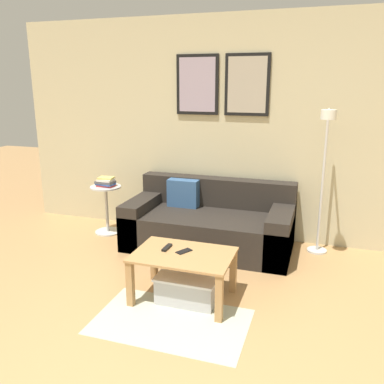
# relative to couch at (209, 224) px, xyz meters

# --- Properties ---
(wall_back) EXTENTS (5.60, 0.09, 2.55)m
(wall_back) POSITION_rel_couch_xyz_m (0.21, 0.47, 1.02)
(wall_back) COLOR #C6BC93
(wall_back) RESTS_ON ground_plane
(area_rug) EXTENTS (1.20, 0.74, 0.01)m
(area_rug) POSITION_rel_couch_xyz_m (0.13, -1.56, -0.26)
(area_rug) COLOR #B2B79E
(area_rug) RESTS_ON ground_plane
(couch) EXTENTS (1.82, 0.90, 0.73)m
(couch) POSITION_rel_couch_xyz_m (0.00, 0.00, 0.00)
(couch) COLOR #28231E
(couch) RESTS_ON ground_plane
(coffee_table) EXTENTS (0.84, 0.57, 0.42)m
(coffee_table) POSITION_rel_couch_xyz_m (0.11, -1.19, 0.07)
(coffee_table) COLOR #AD7F4C
(coffee_table) RESTS_ON ground_plane
(storage_bin) EXTENTS (0.52, 0.44, 0.24)m
(storage_bin) POSITION_rel_couch_xyz_m (0.16, -1.17, -0.14)
(storage_bin) COLOR #B2B2B7
(storage_bin) RESTS_ON ground_plane
(floor_lamp) EXTENTS (0.21, 0.50, 1.56)m
(floor_lamp) POSITION_rel_couch_xyz_m (1.18, 0.08, 0.72)
(floor_lamp) COLOR silver
(floor_lamp) RESTS_ON ground_plane
(side_table) EXTENTS (0.37, 0.37, 0.59)m
(side_table) POSITION_rel_couch_xyz_m (-1.32, 0.03, 0.09)
(side_table) COLOR silver
(side_table) RESTS_ON ground_plane
(book_stack) EXTENTS (0.23, 0.17, 0.11)m
(book_stack) POSITION_rel_couch_xyz_m (-1.31, 0.03, 0.39)
(book_stack) COLOR #B73333
(book_stack) RESTS_ON side_table
(remote_control) EXTENTS (0.04, 0.15, 0.02)m
(remote_control) POSITION_rel_couch_xyz_m (-0.06, -1.14, 0.16)
(remote_control) COLOR black
(remote_control) RESTS_ON coffee_table
(cell_phone) EXTENTS (0.13, 0.15, 0.01)m
(cell_phone) POSITION_rel_couch_xyz_m (0.10, -1.15, 0.16)
(cell_phone) COLOR black
(cell_phone) RESTS_ON coffee_table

